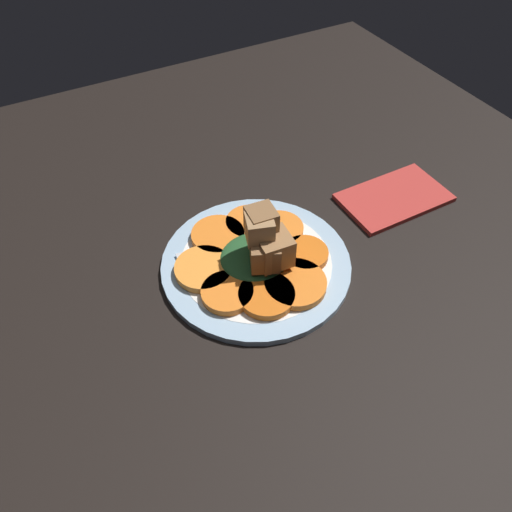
{
  "coord_description": "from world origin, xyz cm",
  "views": [
    {
      "loc": [
        21.78,
        40.02,
        53.53
      ],
      "look_at": [
        0.0,
        0.0,
        4.1
      ],
      "focal_mm": 35.0,
      "sensor_mm": 36.0,
      "label": 1
    }
  ],
  "objects": [
    {
      "name": "carrot_slice_4",
      "position": [
        -2.36,
        6.32,
        3.62
      ],
      "size": [
        8.17,
        8.17,
        1.05
      ],
      "primitive_type": "cylinder",
      "color": "orange",
      "rests_on": "plate"
    },
    {
      "name": "plate",
      "position": [
        0.0,
        0.0,
        2.52
      ],
      "size": [
        25.92,
        25.92,
        1.05
      ],
      "color": "#99B7D1",
      "rests_on": "table_slab"
    },
    {
      "name": "carrot_slice_2",
      "position": [
        6.05,
        3.45,
        3.62
      ],
      "size": [
        6.75,
        6.75,
        1.05
      ],
      "primitive_type": "cylinder",
      "color": "orange",
      "rests_on": "plate"
    },
    {
      "name": "carrot_slice_3",
      "position": [
        1.86,
        6.24,
        3.62
      ],
      "size": [
        7.27,
        7.27,
        1.05
      ],
      "primitive_type": "cylinder",
      "color": "#D76115",
      "rests_on": "plate"
    },
    {
      "name": "fork",
      "position": [
        -0.05,
        -4.64,
        3.3
      ],
      "size": [
        17.98,
        3.49,
        0.4
      ],
      "rotation": [
        0.0,
        0.0,
        -0.1
      ],
      "color": "silver",
      "rests_on": "plate"
    },
    {
      "name": "center_pile",
      "position": [
        -0.43,
        0.9,
        6.39
      ],
      "size": [
        9.98,
        9.41,
        8.85
      ],
      "color": "#235128",
      "rests_on": "plate"
    },
    {
      "name": "carrot_slice_1",
      "position": [
        7.01,
        -1.68,
        3.62
      ],
      "size": [
        7.8,
        7.8,
        1.05
      ],
      "primitive_type": "cylinder",
      "color": "orange",
      "rests_on": "plate"
    },
    {
      "name": "napkin",
      "position": [
        -25.65,
        -1.95,
        2.4
      ],
      "size": [
        16.59,
        9.96,
        0.8
      ],
      "color": "#B2332D",
      "rests_on": "table_slab"
    },
    {
      "name": "carrot_slice_0",
      "position": [
        2.64,
        -6.45,
        3.62
      ],
      "size": [
        7.57,
        7.57,
        1.05
      ],
      "primitive_type": "cylinder",
      "color": "orange",
      "rests_on": "plate"
    },
    {
      "name": "carrot_slice_6",
      "position": [
        -5.67,
        -3.39,
        3.62
      ],
      "size": [
        6.89,
        6.89,
        1.05
      ],
      "primitive_type": "cylinder",
      "color": "orange",
      "rests_on": "plate"
    },
    {
      "name": "table_slab",
      "position": [
        0.0,
        0.0,
        1.0
      ],
      "size": [
        120.0,
        120.0,
        2.0
      ],
      "primitive_type": "cube",
      "color": "black",
      "rests_on": "ground"
    },
    {
      "name": "carrot_slice_5",
      "position": [
        -6.3,
        2.46,
        3.62
      ],
      "size": [
        6.37,
        6.37,
        1.05
      ],
      "primitive_type": "cylinder",
      "color": "#D56013",
      "rests_on": "plate"
    },
    {
      "name": "carrot_slice_7",
      "position": [
        -2.5,
        -6.54,
        3.62
      ],
      "size": [
        6.94,
        6.94,
        1.05
      ],
      "primitive_type": "cylinder",
      "color": "orange",
      "rests_on": "plate"
    }
  ]
}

